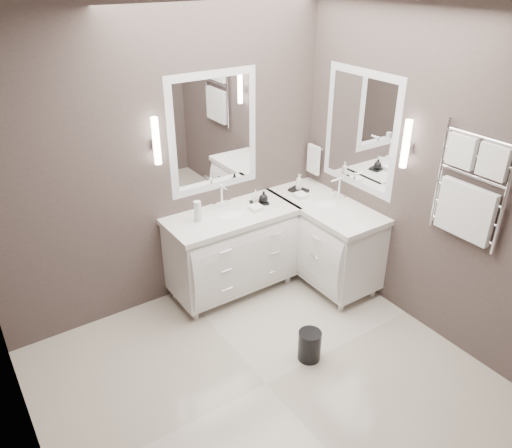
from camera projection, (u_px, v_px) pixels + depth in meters
floor at (266, 384)px, 3.89m from camera, size 3.20×3.00×0.01m
ceiling at (271, 7)px, 2.62m from camera, size 3.20×3.00×0.01m
wall_back at (169, 163)px, 4.36m from camera, size 3.20×0.01×2.70m
wall_front at (469, 372)px, 2.15m from camera, size 3.20×0.01×2.70m
wall_left at (3, 320)px, 2.46m from camera, size 0.01×3.00×2.70m
wall_right at (429, 179)px, 4.05m from camera, size 0.01×3.00×2.70m
vanity_back at (232, 247)px, 4.78m from camera, size 1.24×0.59×0.97m
vanity_right at (324, 236)px, 4.97m from camera, size 0.59×1.24×0.97m
mirror_back at (214, 133)px, 4.47m from camera, size 0.90×0.02×1.10m
mirror_right at (360, 131)px, 4.53m from camera, size 0.02×0.90×1.10m
sconce_back at (156, 142)px, 4.12m from camera, size 0.06×0.06×0.40m
sconce_right at (406, 145)px, 4.06m from camera, size 0.06×0.06×0.40m
towel_bar_corner at (314, 159)px, 5.12m from camera, size 0.03×0.22×0.30m
towel_ladder at (469, 193)px, 3.71m from camera, size 0.06×0.58×0.90m
waste_bin at (309, 345)px, 4.08m from camera, size 0.23×0.23×0.26m
amenity_tray_back at (259, 203)px, 4.79m from camera, size 0.18×0.15×0.02m
amenity_tray_right at (299, 190)px, 5.04m from camera, size 0.17×0.20×0.03m
water_bottle at (198, 211)px, 4.43m from camera, size 0.09×0.09×0.19m
soap_bottle_a at (255, 196)px, 4.75m from camera, size 0.07×0.07×0.12m
soap_bottle_b at (264, 197)px, 4.75m from camera, size 0.11×0.11×0.11m
soap_bottle_c at (299, 182)px, 4.99m from camera, size 0.07×0.07×0.16m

